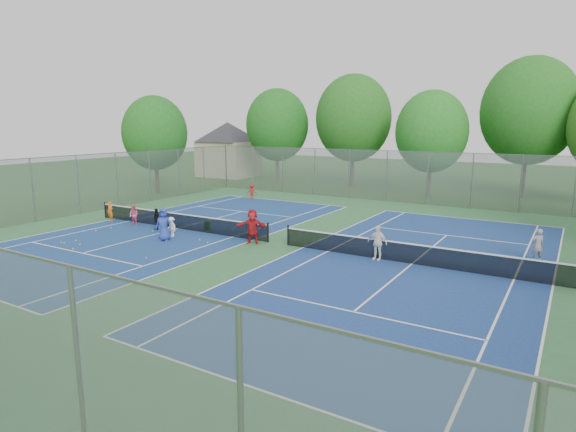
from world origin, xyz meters
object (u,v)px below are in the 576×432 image
object	(u,v)px
ball_crate	(163,227)
ball_hopper	(208,226)
net_right	(412,254)
instructor	(538,245)
net_left	(177,221)

from	to	relation	value
ball_crate	ball_hopper	xyz separation A→B (m)	(2.31, 1.27, 0.12)
net_right	ball_hopper	size ratio (longest dim) A/B	23.33
net_right	instructor	xyz separation A→B (m)	(4.65, 3.34, 0.30)
net_left	ball_crate	size ratio (longest dim) A/B	35.60
net_right	ball_crate	distance (m)	14.55
net_left	net_right	world-z (taller)	same
net_left	ball_hopper	bearing A→B (deg)	18.78
net_left	instructor	distance (m)	18.95
net_left	ball_crate	bearing A→B (deg)	-128.35
ball_hopper	instructor	distance (m)	17.10
net_left	net_right	size ratio (longest dim) A/B	1.00
net_right	ball_hopper	xyz separation A→B (m)	(-12.22, 0.61, -0.18)
ball_crate	instructor	world-z (taller)	instructor
net_left	ball_hopper	world-z (taller)	net_left
net_right	instructor	bearing A→B (deg)	35.66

